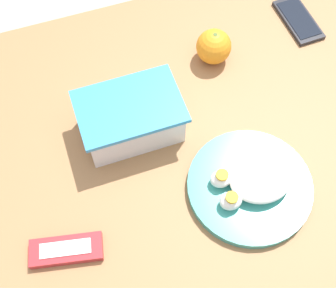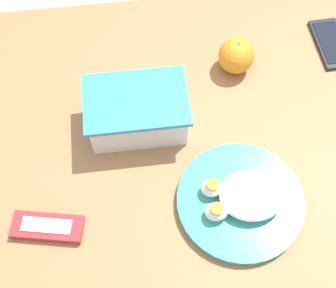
{
  "view_description": "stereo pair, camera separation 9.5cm",
  "coord_description": "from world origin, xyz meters",
  "px_view_note": "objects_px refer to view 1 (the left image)",
  "views": [
    {
      "loc": [
        -0.23,
        -0.41,
        1.61
      ],
      "look_at": [
        -0.08,
        0.02,
        0.77
      ],
      "focal_mm": 50.0,
      "sensor_mm": 36.0,
      "label": 1
    },
    {
      "loc": [
        -0.14,
        -0.43,
        1.61
      ],
      "look_at": [
        -0.08,
        0.02,
        0.77
      ],
      "focal_mm": 50.0,
      "sensor_mm": 36.0,
      "label": 2
    }
  ],
  "objects_px": {
    "rice_plate": "(251,184)",
    "cell_phone": "(298,20)",
    "candy_bar": "(66,250)",
    "food_container": "(131,119)",
    "orange_fruit": "(214,47)"
  },
  "relations": [
    {
      "from": "rice_plate",
      "to": "cell_phone",
      "type": "relative_size",
      "value": 1.67
    },
    {
      "from": "candy_bar",
      "to": "cell_phone",
      "type": "relative_size",
      "value": 0.95
    },
    {
      "from": "food_container",
      "to": "orange_fruit",
      "type": "height_order",
      "value": "food_container"
    },
    {
      "from": "rice_plate",
      "to": "cell_phone",
      "type": "bearing_deg",
      "value": 51.8
    },
    {
      "from": "candy_bar",
      "to": "cell_phone",
      "type": "bearing_deg",
      "value": 29.42
    },
    {
      "from": "rice_plate",
      "to": "cell_phone",
      "type": "height_order",
      "value": "rice_plate"
    },
    {
      "from": "food_container",
      "to": "rice_plate",
      "type": "distance_m",
      "value": 0.28
    },
    {
      "from": "food_container",
      "to": "rice_plate",
      "type": "xyz_separation_m",
      "value": [
        0.18,
        -0.21,
        -0.02
      ]
    },
    {
      "from": "rice_plate",
      "to": "candy_bar",
      "type": "relative_size",
      "value": 1.75
    },
    {
      "from": "rice_plate",
      "to": "candy_bar",
      "type": "height_order",
      "value": "rice_plate"
    },
    {
      "from": "food_container",
      "to": "cell_phone",
      "type": "xyz_separation_m",
      "value": [
        0.47,
        0.16,
        -0.04
      ]
    },
    {
      "from": "food_container",
      "to": "rice_plate",
      "type": "bearing_deg",
      "value": -48.22
    },
    {
      "from": "rice_plate",
      "to": "candy_bar",
      "type": "distance_m",
      "value": 0.38
    },
    {
      "from": "rice_plate",
      "to": "cell_phone",
      "type": "xyz_separation_m",
      "value": [
        0.29,
        0.37,
        -0.01
      ]
    },
    {
      "from": "orange_fruit",
      "to": "cell_phone",
      "type": "height_order",
      "value": "orange_fruit"
    }
  ]
}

